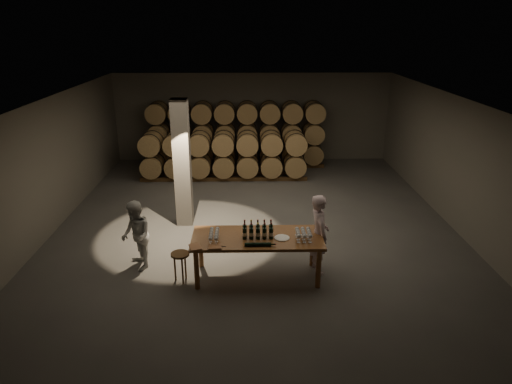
{
  "coord_description": "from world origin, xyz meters",
  "views": [
    {
      "loc": [
        -0.19,
        -10.65,
        4.9
      ],
      "look_at": [
        0.01,
        -0.5,
        1.1
      ],
      "focal_mm": 32.0,
      "sensor_mm": 36.0,
      "label": 1
    }
  ],
  "objects_px": {
    "stool": "(180,258)",
    "plate": "(282,238)",
    "notebook_near": "(215,247)",
    "person_man": "(319,234)",
    "person_woman": "(136,235)",
    "tasting_table": "(257,241)",
    "bottle_cluster": "(258,232)"
  },
  "relations": [
    {
      "from": "notebook_near",
      "to": "stool",
      "type": "xyz_separation_m",
      "value": [
        -0.72,
        0.32,
        -0.41
      ]
    },
    {
      "from": "bottle_cluster",
      "to": "notebook_near",
      "type": "bearing_deg",
      "value": -152.37
    },
    {
      "from": "stool",
      "to": "person_woman",
      "type": "relative_size",
      "value": 0.41
    },
    {
      "from": "stool",
      "to": "plate",
      "type": "bearing_deg",
      "value": 1.63
    },
    {
      "from": "notebook_near",
      "to": "person_man",
      "type": "distance_m",
      "value": 2.18
    },
    {
      "from": "bottle_cluster",
      "to": "tasting_table",
      "type": "bearing_deg",
      "value": 120.97
    },
    {
      "from": "plate",
      "to": "stool",
      "type": "distance_m",
      "value": 2.05
    },
    {
      "from": "tasting_table",
      "to": "bottle_cluster",
      "type": "xyz_separation_m",
      "value": [
        0.01,
        -0.02,
        0.23
      ]
    },
    {
      "from": "tasting_table",
      "to": "notebook_near",
      "type": "xyz_separation_m",
      "value": [
        -0.81,
        -0.45,
        0.12
      ]
    },
    {
      "from": "bottle_cluster",
      "to": "plate",
      "type": "bearing_deg",
      "value": -6.95
    },
    {
      "from": "tasting_table",
      "to": "plate",
      "type": "bearing_deg",
      "value": -8.94
    },
    {
      "from": "plate",
      "to": "bottle_cluster",
      "type": "bearing_deg",
      "value": 173.05
    },
    {
      "from": "tasting_table",
      "to": "notebook_near",
      "type": "distance_m",
      "value": 0.94
    },
    {
      "from": "plate",
      "to": "person_woman",
      "type": "height_order",
      "value": "person_woman"
    },
    {
      "from": "plate",
      "to": "person_man",
      "type": "xyz_separation_m",
      "value": [
        0.78,
        0.28,
        -0.06
      ]
    },
    {
      "from": "plate",
      "to": "stool",
      "type": "bearing_deg",
      "value": -178.37
    },
    {
      "from": "person_man",
      "to": "person_woman",
      "type": "bearing_deg",
      "value": 79.72
    },
    {
      "from": "plate",
      "to": "stool",
      "type": "height_order",
      "value": "plate"
    },
    {
      "from": "tasting_table",
      "to": "person_woman",
      "type": "xyz_separation_m",
      "value": [
        -2.5,
        0.43,
        -0.05
      ]
    },
    {
      "from": "person_man",
      "to": "tasting_table",
      "type": "bearing_deg",
      "value": 92.42
    },
    {
      "from": "stool",
      "to": "person_woman",
      "type": "bearing_deg",
      "value": 150.12
    },
    {
      "from": "plate",
      "to": "person_woman",
      "type": "xyz_separation_m",
      "value": [
        -2.99,
        0.5,
        -0.17
      ]
    },
    {
      "from": "person_man",
      "to": "person_woman",
      "type": "relative_size",
      "value": 1.14
    },
    {
      "from": "bottle_cluster",
      "to": "plate",
      "type": "distance_m",
      "value": 0.49
    },
    {
      "from": "stool",
      "to": "person_woman",
      "type": "distance_m",
      "value": 1.15
    },
    {
      "from": "person_man",
      "to": "person_woman",
      "type": "height_order",
      "value": "person_man"
    },
    {
      "from": "stool",
      "to": "tasting_table",
      "type": "bearing_deg",
      "value": 4.99
    },
    {
      "from": "bottle_cluster",
      "to": "person_woman",
      "type": "distance_m",
      "value": 2.57
    },
    {
      "from": "plate",
      "to": "tasting_table",
      "type": "bearing_deg",
      "value": 171.06
    },
    {
      "from": "stool",
      "to": "person_man",
      "type": "bearing_deg",
      "value": 6.98
    },
    {
      "from": "tasting_table",
      "to": "plate",
      "type": "height_order",
      "value": "plate"
    },
    {
      "from": "bottle_cluster",
      "to": "plate",
      "type": "xyz_separation_m",
      "value": [
        0.47,
        -0.06,
        -0.11
      ]
    }
  ]
}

